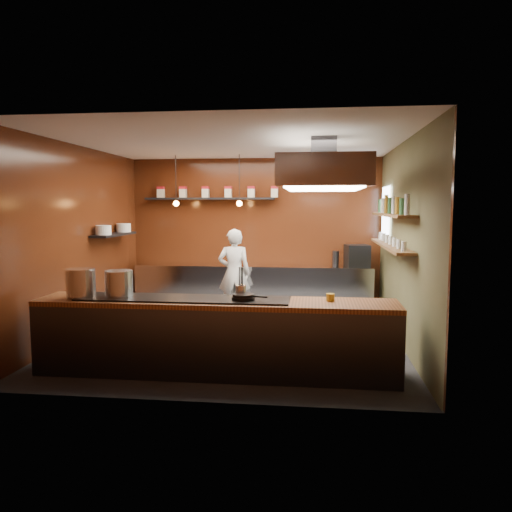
# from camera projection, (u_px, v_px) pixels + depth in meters

# --- Properties ---
(floor) EXTENTS (5.00, 5.00, 0.00)m
(floor) POSITION_uv_depth(u_px,v_px,m) (236.00, 339.00, 7.72)
(floor) COLOR black
(floor) RESTS_ON ground
(back_wall) EXTENTS (5.00, 0.00, 5.00)m
(back_wall) POSITION_uv_depth(u_px,v_px,m) (255.00, 234.00, 10.04)
(back_wall) COLOR #3D160B
(back_wall) RESTS_ON ground
(left_wall) EXTENTS (0.00, 5.00, 5.00)m
(left_wall) POSITION_uv_depth(u_px,v_px,m) (79.00, 241.00, 7.86)
(left_wall) COLOR #3D160B
(left_wall) RESTS_ON ground
(right_wall) EXTENTS (0.00, 5.00, 5.00)m
(right_wall) POSITION_uv_depth(u_px,v_px,m) (405.00, 244.00, 7.28)
(right_wall) COLOR #4B4A2A
(right_wall) RESTS_ON ground
(ceiling) EXTENTS (5.00, 5.00, 0.00)m
(ceiling) POSITION_uv_depth(u_px,v_px,m) (235.00, 142.00, 7.42)
(ceiling) COLOR silver
(ceiling) RESTS_ON back_wall
(window_pane) EXTENTS (0.00, 1.00, 1.00)m
(window_pane) POSITION_uv_depth(u_px,v_px,m) (386.00, 215.00, 8.93)
(window_pane) COLOR white
(window_pane) RESTS_ON right_wall
(prep_counter) EXTENTS (4.60, 0.65, 0.90)m
(prep_counter) POSITION_uv_depth(u_px,v_px,m) (253.00, 288.00, 9.82)
(prep_counter) COLOR silver
(prep_counter) RESTS_ON floor
(pass_counter) EXTENTS (4.40, 0.72, 0.94)m
(pass_counter) POSITION_uv_depth(u_px,v_px,m) (215.00, 337.00, 6.10)
(pass_counter) COLOR #38383D
(pass_counter) RESTS_ON floor
(tin_shelf) EXTENTS (2.60, 0.26, 0.04)m
(tin_shelf) POSITION_uv_depth(u_px,v_px,m) (210.00, 199.00, 9.94)
(tin_shelf) COLOR black
(tin_shelf) RESTS_ON back_wall
(plate_shelf) EXTENTS (0.30, 1.40, 0.04)m
(plate_shelf) POSITION_uv_depth(u_px,v_px,m) (114.00, 235.00, 8.83)
(plate_shelf) COLOR black
(plate_shelf) RESTS_ON left_wall
(bottle_shelf_upper) EXTENTS (0.26, 2.80, 0.04)m
(bottle_shelf_upper) POSITION_uv_depth(u_px,v_px,m) (391.00, 215.00, 7.56)
(bottle_shelf_upper) COLOR brown
(bottle_shelf_upper) RESTS_ON right_wall
(bottle_shelf_lower) EXTENTS (0.26, 2.80, 0.04)m
(bottle_shelf_lower) POSITION_uv_depth(u_px,v_px,m) (390.00, 246.00, 7.60)
(bottle_shelf_lower) COLOR brown
(bottle_shelf_lower) RESTS_ON right_wall
(extractor_hood) EXTENTS (1.20, 2.00, 0.72)m
(extractor_hood) POSITION_uv_depth(u_px,v_px,m) (323.00, 174.00, 6.93)
(extractor_hood) COLOR #38383D
(extractor_hood) RESTS_ON ceiling
(pendant_left) EXTENTS (0.10, 0.10, 0.95)m
(pendant_left) POSITION_uv_depth(u_px,v_px,m) (176.00, 201.00, 9.35)
(pendant_left) COLOR black
(pendant_left) RESTS_ON ceiling
(pendant_right) EXTENTS (0.10, 0.10, 0.95)m
(pendant_right) POSITION_uv_depth(u_px,v_px,m) (239.00, 201.00, 9.21)
(pendant_right) COLOR black
(pendant_right) RESTS_ON ceiling
(storage_tins) EXTENTS (2.43, 0.13, 0.22)m
(storage_tins) POSITION_uv_depth(u_px,v_px,m) (217.00, 192.00, 9.91)
(storage_tins) COLOR beige
(storage_tins) RESTS_ON tin_shelf
(plate_stacks) EXTENTS (0.26, 1.16, 0.16)m
(plate_stacks) POSITION_uv_depth(u_px,v_px,m) (114.00, 229.00, 8.82)
(plate_stacks) COLOR white
(plate_stacks) RESTS_ON plate_shelf
(bottles) EXTENTS (0.06, 2.66, 0.24)m
(bottles) POSITION_uv_depth(u_px,v_px,m) (391.00, 206.00, 7.54)
(bottles) COLOR silver
(bottles) RESTS_ON bottle_shelf_upper
(wine_glasses) EXTENTS (0.07, 2.37, 0.13)m
(wine_glasses) POSITION_uv_depth(u_px,v_px,m) (390.00, 240.00, 7.59)
(wine_glasses) COLOR silver
(wine_glasses) RESTS_ON bottle_shelf_lower
(stockpot_large) EXTENTS (0.41, 0.41, 0.34)m
(stockpot_large) POSITION_uv_depth(u_px,v_px,m) (81.00, 283.00, 6.17)
(stockpot_large) COLOR silver
(stockpot_large) RESTS_ON pass_counter
(stockpot_small) EXTENTS (0.44, 0.44, 0.32)m
(stockpot_small) POSITION_uv_depth(u_px,v_px,m) (119.00, 283.00, 6.18)
(stockpot_small) COLOR silver
(stockpot_small) RESTS_ON pass_counter
(utensil_crock) EXTENTS (0.13, 0.13, 0.16)m
(utensil_crock) POSITION_uv_depth(u_px,v_px,m) (241.00, 292.00, 6.05)
(utensil_crock) COLOR #BABCC1
(utensil_crock) RESTS_ON pass_counter
(frying_pan) EXTENTS (0.44, 0.28, 0.07)m
(frying_pan) POSITION_uv_depth(u_px,v_px,m) (244.00, 297.00, 5.96)
(frying_pan) COLOR black
(frying_pan) RESTS_ON pass_counter
(butter_jar) EXTENTS (0.11, 0.11, 0.09)m
(butter_jar) POSITION_uv_depth(u_px,v_px,m) (330.00, 297.00, 5.97)
(butter_jar) COLOR gold
(butter_jar) RESTS_ON pass_counter
(espresso_machine) EXTENTS (0.49, 0.48, 0.42)m
(espresso_machine) POSITION_uv_depth(u_px,v_px,m) (357.00, 256.00, 9.45)
(espresso_machine) COLOR black
(espresso_machine) RESTS_ON prep_counter
(chef) EXTENTS (0.64, 0.46, 1.64)m
(chef) POSITION_uv_depth(u_px,v_px,m) (234.00, 273.00, 9.25)
(chef) COLOR white
(chef) RESTS_ON floor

